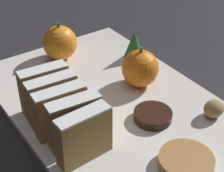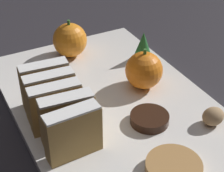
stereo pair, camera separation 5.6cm
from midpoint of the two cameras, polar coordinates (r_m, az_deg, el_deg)
ground_plane at (r=0.58m, az=2.74°, el=-3.49°), size 6.00×6.00×0.00m
serving_platter at (r=0.58m, az=2.76°, el=-3.02°), size 0.29×0.44×0.01m
stollen_slice_front at (r=0.47m, az=-2.54°, el=-7.32°), size 0.07×0.02×0.07m
stollen_slice_second at (r=0.49m, az=-3.59°, el=-5.10°), size 0.07×0.03×0.07m
stollen_slice_third at (r=0.51m, az=-5.47°, el=-3.36°), size 0.07×0.03×0.07m
stollen_slice_fourth at (r=0.53m, az=-6.45°, el=-1.52°), size 0.07×0.03×0.07m
stollen_slice_fifth at (r=0.56m, az=-7.33°, el=0.16°), size 0.07×0.03×0.07m
orange_near at (r=0.68m, az=-4.09°, el=6.94°), size 0.06×0.06×0.07m
orange_far at (r=0.60m, az=7.56°, el=2.30°), size 0.06×0.06×0.07m
walnut at (r=0.55m, az=17.99°, el=-4.53°), size 0.03×0.03×0.03m
chocolate_cookie at (r=0.54m, az=8.71°, el=-5.05°), size 0.06×0.06×0.01m
gingerbread_cookie at (r=0.48m, az=13.11°, el=-12.07°), size 0.07×0.07×0.01m
evergreen_sprig at (r=0.67m, az=7.15°, el=5.99°), size 0.04×0.04×0.05m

